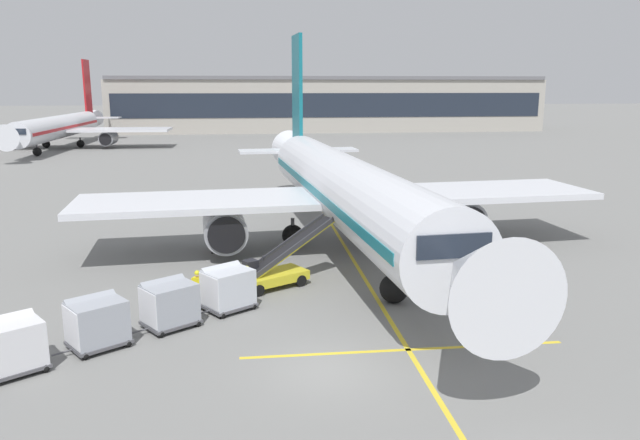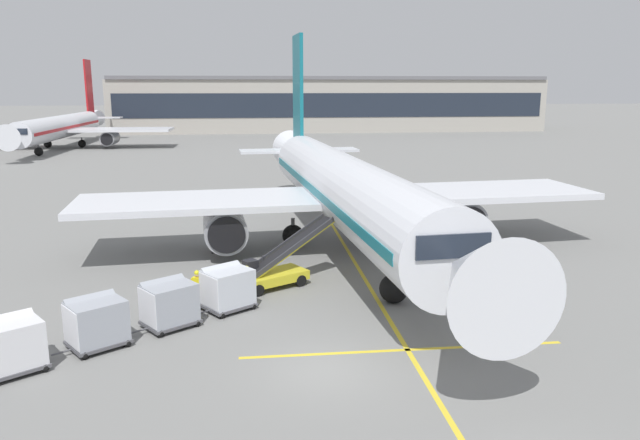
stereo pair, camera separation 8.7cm
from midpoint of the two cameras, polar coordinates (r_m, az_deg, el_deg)
name	(u,v)px [view 2 (the right image)]	position (r m, az deg, el deg)	size (l,w,h in m)	color
ground_plane	(326,370)	(21.34, 0.65, -13.81)	(600.00, 600.00, 0.00)	slate
parked_airplane	(343,189)	(35.89, 2.21, 2.92)	(30.77, 40.42, 13.48)	silver
belt_loader	(275,268)	(29.39, -4.10, -4.54)	(5.17, 3.75, 3.11)	gold
baggage_cart_lead	(227,287)	(26.58, -8.57, -6.23)	(2.68, 2.46, 1.91)	#515156
baggage_cart_second	(169,303)	(25.19, -13.85, -7.52)	(2.68, 2.46, 1.91)	#515156
baggage_cart_third	(96,321)	(24.08, -20.09, -8.88)	(2.68, 2.46, 1.91)	#515156
baggage_cart_fourth	(10,344)	(23.20, -26.89, -10.31)	(2.68, 2.46, 1.91)	#515156
ground_crew_by_loader	(197,287)	(26.83, -11.29, -6.16)	(0.54, 0.35, 1.74)	black
ground_crew_by_carts	(247,282)	(27.14, -6.76, -5.78)	(0.29, 0.57, 1.74)	#333847
safety_cone_engine_keepout	(218,246)	(35.87, -9.46, -2.38)	(0.69, 0.69, 0.78)	black
apron_guidance_line_lead_in	(347,250)	(35.98, 2.63, -2.79)	(0.20, 110.00, 0.01)	yellow
apron_guidance_line_stop_bar	(404,350)	(22.99, 7.97, -11.93)	(12.00, 0.20, 0.01)	yellow
terminal_building	(329,104)	(132.85, 0.91, 10.78)	(90.22, 15.19, 11.39)	#A8A399
distant_airplane	(62,127)	(102.97, -22.96, 8.00)	(33.26, 42.48, 14.03)	silver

